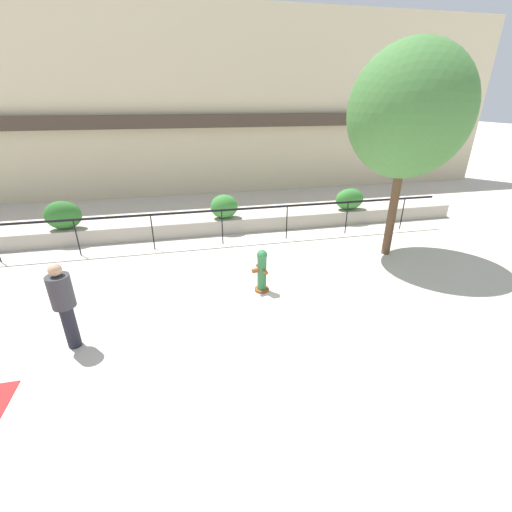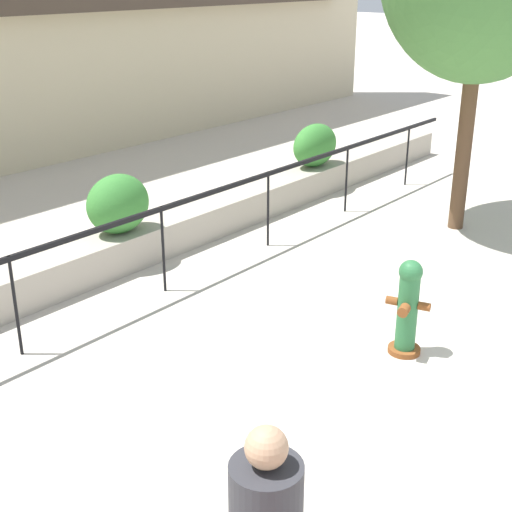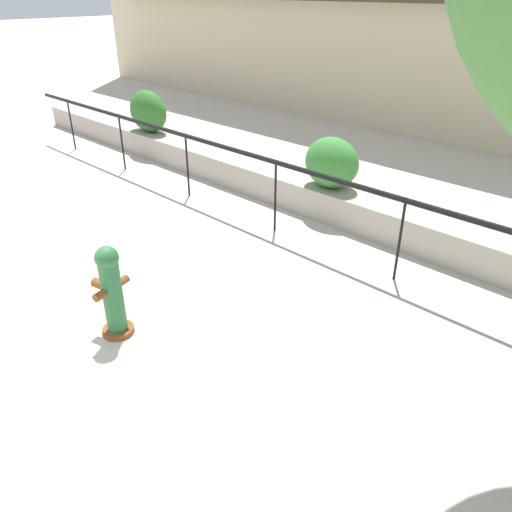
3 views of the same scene
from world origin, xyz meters
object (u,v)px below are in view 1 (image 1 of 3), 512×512
(pedestrian, at_px, (63,301))
(hedge_bush_2, at_px, (350,199))
(hedge_bush_1, at_px, (224,206))
(fire_hydrant, at_px, (262,270))
(street_tree, at_px, (410,112))
(hedge_bush_0, at_px, (63,215))

(pedestrian, bearing_deg, hedge_bush_2, 33.55)
(hedge_bush_1, distance_m, pedestrian, 6.60)
(hedge_bush_1, height_order, fire_hydrant, hedge_bush_1)
(hedge_bush_1, distance_m, hedge_bush_2, 4.68)
(hedge_bush_2, height_order, pedestrian, pedestrian)
(hedge_bush_1, height_order, street_tree, street_tree)
(hedge_bush_0, height_order, street_tree, street_tree)
(hedge_bush_0, xyz_separation_m, fire_hydrant, (5.41, -4.29, -0.40))
(pedestrian, bearing_deg, fire_hydrant, 17.28)
(fire_hydrant, height_order, pedestrian, pedestrian)
(hedge_bush_0, relative_size, street_tree, 0.20)
(fire_hydrant, bearing_deg, street_tree, 17.83)
(fire_hydrant, bearing_deg, pedestrian, -162.72)
(hedge_bush_0, distance_m, hedge_bush_2, 9.78)
(hedge_bush_1, distance_m, fire_hydrant, 4.31)
(hedge_bush_1, bearing_deg, hedge_bush_2, 0.00)
(hedge_bush_0, bearing_deg, pedestrian, -75.15)
(hedge_bush_1, relative_size, fire_hydrant, 0.87)
(fire_hydrant, xyz_separation_m, pedestrian, (-3.95, -1.23, 0.44))
(hedge_bush_1, xyz_separation_m, hedge_bush_2, (4.68, 0.00, -0.02))
(hedge_bush_1, height_order, hedge_bush_2, hedge_bush_1)
(hedge_bush_1, xyz_separation_m, fire_hydrant, (0.31, -4.29, -0.36))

